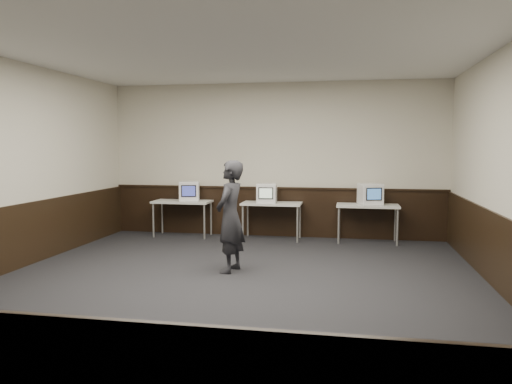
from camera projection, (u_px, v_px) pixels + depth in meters
floor at (230, 289)px, 6.64m from camera, size 8.00×8.00×0.00m
ceiling at (229, 43)px, 6.35m from camera, size 8.00×8.00×0.00m
back_wall at (275, 160)px, 10.41m from camera, size 7.00×0.00×7.00m
front_wall at (46, 204)px, 2.58m from camera, size 7.00×0.00×7.00m
wainscot_back at (275, 212)px, 10.49m from camera, size 6.98×0.04×1.00m
wainscot_rail at (274, 188)px, 10.42m from camera, size 6.98×0.06×0.04m
desk_left at (182, 204)px, 10.45m from camera, size 1.20×0.60×0.75m
desk_center at (272, 206)px, 10.10m from camera, size 1.20×0.60×0.75m
desk_right at (368, 208)px, 9.75m from camera, size 1.20×0.60×0.75m
emac_left at (189, 191)px, 10.44m from camera, size 0.50×0.51×0.41m
emac_center at (267, 193)px, 10.05m from camera, size 0.41×0.44×0.39m
emac_right at (370, 194)px, 9.75m from camera, size 0.52×0.53×0.41m
person at (230, 216)px, 7.48m from camera, size 0.50×0.67×1.68m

